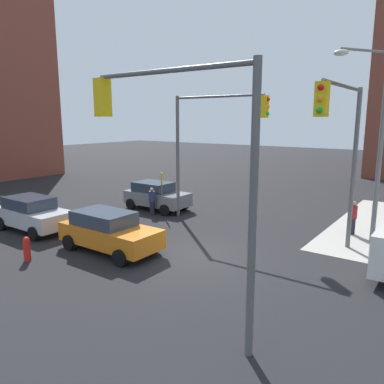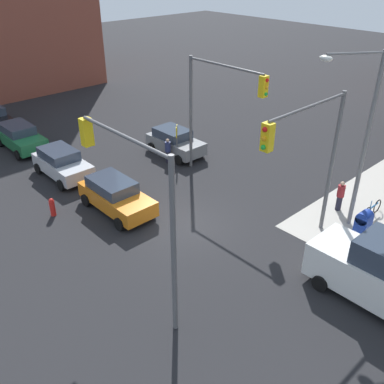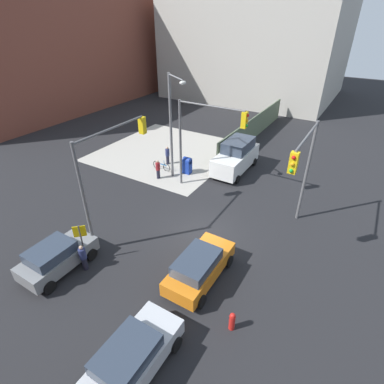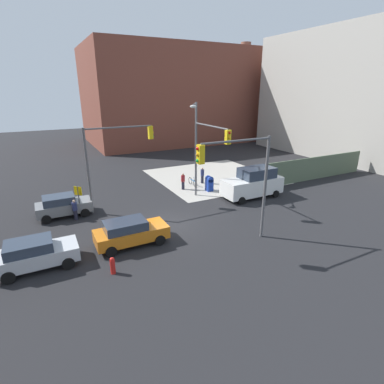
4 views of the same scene
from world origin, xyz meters
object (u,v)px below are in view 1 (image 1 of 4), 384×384
object	(u,v)px
fire_hydrant	(27,248)
hatchback_gray	(156,195)
traffic_signal_nw_corner	(209,133)
pedestrian_walking_north	(353,217)
traffic_signal_se_corner	(183,149)
coupe_orange	(109,231)
traffic_signal_ne_corner	(344,139)
pedestrian_waiting	(152,201)
sedan_silver	(33,213)
street_lamp_corner	(375,134)

from	to	relation	value
fire_hydrant	hatchback_gray	bearing A→B (deg)	99.28
traffic_signal_nw_corner	pedestrian_walking_north	world-z (taller)	traffic_signal_nw_corner
traffic_signal_se_corner	coupe_orange	xyz separation A→B (m)	(-5.95, 2.86, -3.75)
traffic_signal_ne_corner	coupe_orange	bearing A→B (deg)	-151.73
hatchback_gray	coupe_orange	world-z (taller)	same
fire_hydrant	pedestrian_waiting	xyz separation A→B (m)	(-0.80, 8.00, 0.32)
traffic_signal_ne_corner	sedan_silver	size ratio (longest dim) A/B	1.60
street_lamp_corner	hatchback_gray	size ratio (longest dim) A/B	2.06
coupe_orange	hatchback_gray	bearing A→B (deg)	115.84
traffic_signal_nw_corner	coupe_orange	xyz separation A→B (m)	(-0.83, -6.14, -3.78)
pedestrian_waiting	traffic_signal_nw_corner	bearing A→B (deg)	36.46
street_lamp_corner	pedestrian_walking_north	bearing A→B (deg)	128.26
traffic_signal_se_corner	fire_hydrant	xyz separation A→B (m)	(-7.65, 0.30, -4.11)
coupe_orange	sedan_silver	world-z (taller)	same
traffic_signal_ne_corner	hatchback_gray	world-z (taller)	traffic_signal_ne_corner
traffic_signal_ne_corner	traffic_signal_nw_corner	bearing A→B (deg)	164.44
traffic_signal_se_corner	pedestrian_waiting	size ratio (longest dim) A/B	4.18
street_lamp_corner	hatchback_gray	bearing A→B (deg)	-177.38
street_lamp_corner	traffic_signal_ne_corner	bearing A→B (deg)	-99.55
traffic_signal_nw_corner	traffic_signal_se_corner	xyz separation A→B (m)	(5.13, -9.00, -0.03)
traffic_signal_nw_corner	fire_hydrant	bearing A→B (deg)	-106.19
hatchback_gray	coupe_orange	size ratio (longest dim) A/B	0.89
coupe_orange	pedestrian_waiting	size ratio (longest dim) A/B	2.81
hatchback_gray	traffic_signal_se_corner	bearing A→B (deg)	-45.97
hatchback_gray	pedestrian_walking_north	xyz separation A→B (m)	(10.70, 1.53, -0.02)
sedan_silver	pedestrian_waiting	bearing A→B (deg)	64.57
sedan_silver	pedestrian_walking_north	bearing A→B (deg)	33.23
pedestrian_walking_north	traffic_signal_ne_corner	bearing A→B (deg)	-65.09
traffic_signal_nw_corner	sedan_silver	size ratio (longest dim) A/B	1.60
traffic_signal_ne_corner	hatchback_gray	bearing A→B (deg)	167.64
street_lamp_corner	fire_hydrant	xyz separation A→B (m)	(-9.99, -9.69, -4.22)
sedan_silver	street_lamp_corner	bearing A→B (deg)	28.45
traffic_signal_ne_corner	coupe_orange	world-z (taller)	traffic_signal_ne_corner
traffic_signal_nw_corner	hatchback_gray	size ratio (longest dim) A/B	1.68
traffic_signal_se_corner	hatchback_gray	distance (m)	13.69
fire_hydrant	coupe_orange	world-z (taller)	coupe_orange
traffic_signal_nw_corner	pedestrian_waiting	world-z (taller)	traffic_signal_nw_corner
traffic_signal_ne_corner	sedan_silver	distance (m)	14.18
traffic_signal_ne_corner	fire_hydrant	distance (m)	12.37
traffic_signal_nw_corner	street_lamp_corner	size ratio (longest dim) A/B	0.81
street_lamp_corner	traffic_signal_nw_corner	bearing A→B (deg)	-172.42
traffic_signal_ne_corner	hatchback_gray	size ratio (longest dim) A/B	1.68
fire_hydrant	street_lamp_corner	bearing A→B (deg)	44.13
fire_hydrant	pedestrian_walking_north	distance (m)	14.12
traffic_signal_ne_corner	pedestrian_waiting	bearing A→B (deg)	173.12
street_lamp_corner	coupe_orange	size ratio (longest dim) A/B	1.83
street_lamp_corner	sedan_silver	size ratio (longest dim) A/B	1.97
hatchback_gray	coupe_orange	distance (m)	7.34
hatchback_gray	pedestrian_walking_north	size ratio (longest dim) A/B	2.44
traffic_signal_ne_corner	traffic_signal_se_corner	bearing A→B (deg)	-104.66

